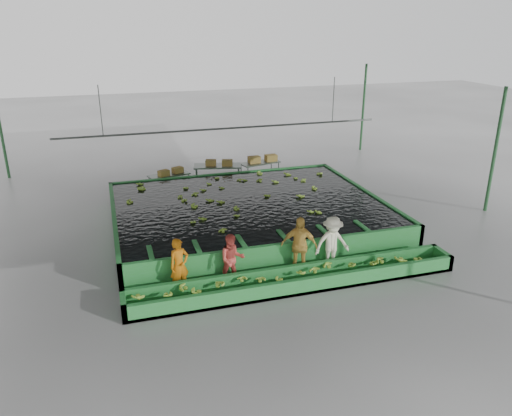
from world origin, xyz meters
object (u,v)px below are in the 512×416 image
object	(u,v)px
sorting_trough	(297,280)
worker_d	(332,243)
worker_c	(299,246)
packing_table_right	(260,171)
flotation_tank	(248,213)
worker_a	(179,266)
packing_table_mid	(218,175)
packing_table_left	(169,183)
box_stack_right	(263,162)
box_stack_left	(171,174)
worker_b	(232,259)
box_stack_mid	(219,165)

from	to	relation	value
sorting_trough	worker_d	size ratio (longest dim) A/B	5.76
worker_c	worker_d	bearing A→B (deg)	24.77
worker_d	packing_table_right	distance (m)	9.61
flotation_tank	worker_a	xyz separation A→B (m)	(-3.29, -4.30, 0.36)
packing_table_mid	packing_table_left	bearing A→B (deg)	-174.35
packing_table_left	box_stack_right	size ratio (longest dim) A/B	1.27
worker_d	box_stack_right	distance (m)	9.65
sorting_trough	worker_d	bearing A→B (deg)	28.79
packing_table_left	box_stack_left	distance (m)	0.43
worker_c	worker_d	world-z (taller)	worker_c
packing_table_left	box_stack_right	bearing A→B (deg)	7.55
packing_table_mid	box_stack_left	size ratio (longest dim) A/B	1.82
flotation_tank	worker_b	xyz separation A→B (m)	(-1.74, -4.30, 0.33)
flotation_tank	box_stack_mid	size ratio (longest dim) A/B	8.05
flotation_tank	packing_table_left	xyz separation A→B (m)	(-2.37, 4.70, -0.03)
packing_table_mid	box_stack_mid	xyz separation A→B (m)	(0.07, -0.06, 0.50)
worker_d	box_stack_right	bearing A→B (deg)	86.67
flotation_tank	worker_c	size ratio (longest dim) A/B	5.37
worker_c	packing_table_right	world-z (taller)	worker_c
flotation_tank	box_stack_mid	world-z (taller)	box_stack_mid
box_stack_right	box_stack_mid	bearing A→B (deg)	-168.82
flotation_tank	worker_d	xyz separation A→B (m)	(1.46, -4.30, 0.42)
sorting_trough	box_stack_right	size ratio (longest dim) A/B	6.96
packing_table_right	box_stack_right	bearing A→B (deg)	15.71
box_stack_left	box_stack_right	bearing A→B (deg)	8.34
worker_d	box_stack_mid	distance (m)	9.28
worker_a	box_stack_left	xyz separation A→B (m)	(1.02, 8.95, 0.02)
packing_table_right	flotation_tank	bearing A→B (deg)	-111.93
packing_table_right	worker_d	bearing A→B (deg)	-93.99
sorting_trough	box_stack_left	world-z (taller)	box_stack_left
worker_d	packing_table_right	xyz separation A→B (m)	(0.67, 9.57, -0.43)
worker_b	box_stack_left	bearing A→B (deg)	96.16
sorting_trough	worker_b	xyz separation A→B (m)	(-1.74, 0.80, 0.53)
box_stack_right	flotation_tank	bearing A→B (deg)	-113.13
sorting_trough	worker_d	distance (m)	1.77
flotation_tank	sorting_trough	size ratio (longest dim) A/B	1.00
box_stack_left	box_stack_mid	bearing A→B (deg)	5.47
packing_table_right	worker_a	bearing A→B (deg)	-119.50
packing_table_right	box_stack_mid	xyz separation A→B (m)	(-2.12, -0.41, 0.56)
packing_table_right	box_stack_left	bearing A→B (deg)	-171.91
worker_a	worker_b	bearing A→B (deg)	-19.51
box_stack_left	flotation_tank	bearing A→B (deg)	-63.91
flotation_tank	box_stack_mid	bearing A→B (deg)	90.00
packing_table_right	box_stack_left	distance (m)	4.46
worker_a	packing_table_mid	world-z (taller)	worker_a
sorting_trough	box_stack_left	bearing A→B (deg)	103.14
worker_d	packing_table_mid	bearing A→B (deg)	100.88
worker_b	worker_a	bearing A→B (deg)	-177.26
worker_b	packing_table_left	size ratio (longest dim) A/B	0.85
packing_table_left	worker_d	bearing A→B (deg)	-66.99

